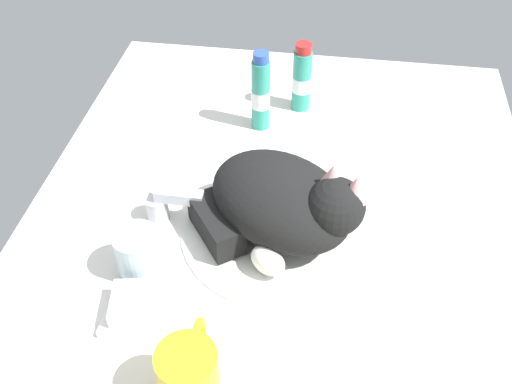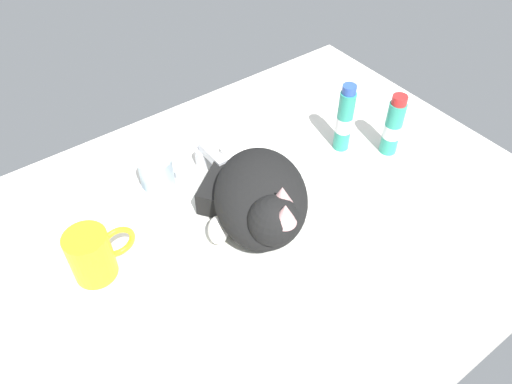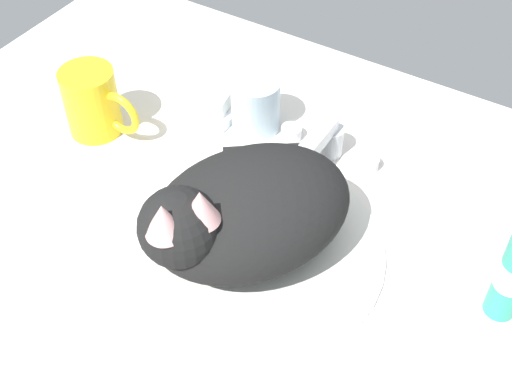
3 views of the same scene
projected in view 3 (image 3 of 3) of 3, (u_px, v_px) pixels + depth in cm
name	position (u px, v px, depth cm)	size (l,w,h in cm)	color
ground_plane	(251.00, 258.00, 79.41)	(110.00, 82.50, 3.00)	silver
sink_basin	(251.00, 248.00, 78.03)	(30.89, 30.89, 0.83)	silver
faucet	(326.00, 142.00, 87.38)	(14.15, 9.40, 6.25)	silver
cat	(241.00, 211.00, 73.12)	(26.24, 28.74, 14.60)	black
coffee_mug	(93.00, 102.00, 89.73)	(11.59, 7.24, 9.44)	yellow
rinse_cup	(256.00, 105.00, 90.84)	(6.61, 6.61, 7.58)	silver
soap_dish	(208.00, 108.00, 95.46)	(9.00, 6.40, 1.20)	white
soap_bar	(207.00, 98.00, 94.19)	(6.53, 4.54, 2.33)	white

